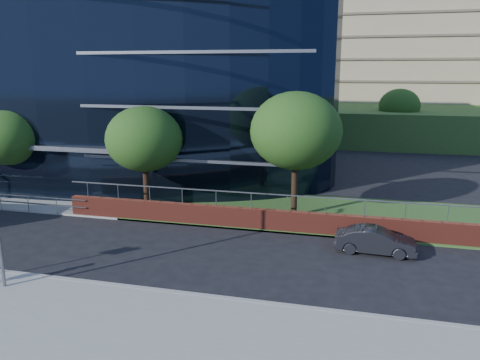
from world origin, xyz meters
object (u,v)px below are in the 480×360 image
(tree_far_b, at_px, (9,138))
(tree_far_c, at_px, (144,139))
(tree_dist_e, at_px, (399,106))
(parked_car, at_px, (376,241))
(tree_far_d, at_px, (296,131))

(tree_far_b, xyz_separation_m, tree_far_c, (10.00, -0.50, 0.33))
(tree_far_b, distance_m, tree_dist_e, 40.74)
(tree_dist_e, bearing_deg, tree_far_b, -131.52)
(tree_far_b, xyz_separation_m, tree_dist_e, (27.00, 30.50, 0.33))
(tree_far_b, distance_m, parked_car, 24.17)
(tree_far_d, bearing_deg, tree_dist_e, 75.07)
(tree_far_b, distance_m, tree_far_c, 10.02)
(tree_far_d, xyz_separation_m, tree_dist_e, (8.00, 30.00, -0.65))
(tree_far_c, relative_size, parked_car, 1.71)
(tree_far_b, relative_size, parked_car, 1.59)
(tree_far_c, relative_size, tree_far_d, 0.87)
(tree_far_b, bearing_deg, tree_far_d, 1.51)
(tree_far_b, relative_size, tree_far_d, 0.81)
(tree_dist_e, relative_size, parked_car, 1.71)
(tree_far_b, height_order, tree_far_d, tree_far_d)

